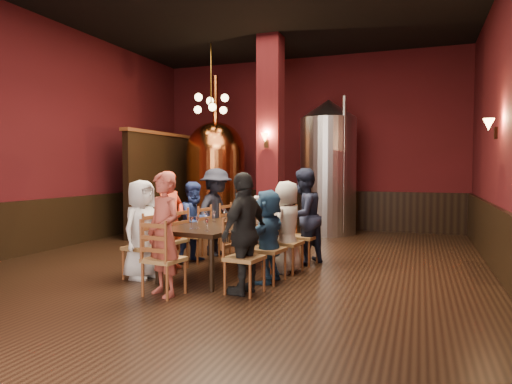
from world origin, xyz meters
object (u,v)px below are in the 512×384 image
(person_0, at_px, (141,229))
(person_2, at_px, (195,222))
(dining_table, at_px, (228,227))
(steel_vessel, at_px, (328,167))
(person_1, at_px, (171,220))
(copper_kettle, at_px, (216,175))
(rose_vase, at_px, (259,203))

(person_0, xyz_separation_m, person_2, (0.18, 1.32, -0.03))
(dining_table, relative_size, steel_vessel, 0.78)
(person_0, xyz_separation_m, person_1, (0.09, 0.66, 0.06))
(copper_kettle, bearing_deg, person_1, -74.26)
(person_1, distance_m, steel_vessel, 5.06)
(person_2, distance_m, steel_vessel, 4.44)
(steel_vessel, bearing_deg, copper_kettle, -171.08)
(person_0, distance_m, steel_vessel, 5.72)
(dining_table, xyz_separation_m, person_1, (-0.89, -0.21, 0.09))
(person_2, distance_m, rose_vase, 1.13)
(dining_table, height_order, rose_vase, rose_vase)
(dining_table, xyz_separation_m, copper_kettle, (-2.10, 4.08, 0.74))
(person_2, height_order, steel_vessel, steel_vessel)
(person_0, relative_size, rose_vase, 3.66)
(person_2, bearing_deg, dining_table, -98.90)
(copper_kettle, xyz_separation_m, rose_vase, (2.32, -3.27, -0.42))
(copper_kettle, bearing_deg, dining_table, -62.81)
(person_0, distance_m, rose_vase, 2.09)
(dining_table, height_order, person_1, person_1)
(person_2, distance_m, copper_kettle, 3.94)
(person_2, xyz_separation_m, rose_vase, (1.02, 0.37, 0.32))
(dining_table, height_order, copper_kettle, copper_kettle)
(person_1, relative_size, person_2, 1.13)
(person_1, distance_m, copper_kettle, 4.51)
(person_0, relative_size, person_1, 0.92)
(steel_vessel, bearing_deg, person_1, -108.40)
(person_2, xyz_separation_m, steel_vessel, (1.49, 4.08, 0.94))
(person_0, bearing_deg, rose_vase, -29.16)
(person_1, xyz_separation_m, steel_vessel, (1.57, 4.74, 0.85))
(rose_vase, bearing_deg, copper_kettle, 125.33)
(dining_table, distance_m, copper_kettle, 4.65)
(person_0, height_order, copper_kettle, copper_kettle)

